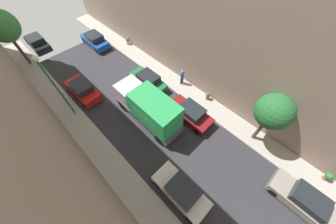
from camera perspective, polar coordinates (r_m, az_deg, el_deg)
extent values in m
plane|color=#2D2D33|center=(16.37, -4.11, -3.67)|extent=(32.00, 32.00, 0.00)
cube|color=#A8A399|center=(15.45, -18.36, -14.57)|extent=(2.00, 44.00, 0.15)
cube|color=#A8A399|center=(18.53, 7.38, 5.81)|extent=(2.00, 44.00, 0.15)
cube|color=white|center=(13.65, 4.10, -23.94)|extent=(1.76, 4.20, 0.76)
cube|color=#1E2328|center=(12.95, 4.83, -23.77)|extent=(1.56, 2.10, 0.64)
cylinder|color=black|center=(13.98, -3.34, -21.94)|extent=(0.22, 0.64, 0.64)
cylinder|color=black|center=(14.26, 1.47, -17.66)|extent=(0.22, 0.64, 0.64)
cylinder|color=black|center=(13.70, 7.00, -30.80)|extent=(0.22, 0.64, 0.64)
cylinder|color=black|center=(13.98, 11.65, -25.94)|extent=(0.22, 0.64, 0.64)
cube|color=red|center=(19.93, -25.43, 6.19)|extent=(1.76, 4.20, 0.76)
cube|color=#1E2328|center=(19.35, -25.96, 7.32)|extent=(1.56, 2.10, 0.64)
cylinder|color=black|center=(21.16, -28.90, 6.69)|extent=(0.22, 0.64, 0.64)
cylinder|color=black|center=(21.34, -25.44, 9.06)|extent=(0.22, 0.64, 0.64)
cylinder|color=black|center=(18.90, -24.95, 2.04)|extent=(0.22, 0.64, 0.64)
cylinder|color=black|center=(19.11, -21.12, 4.72)|extent=(0.22, 0.64, 0.64)
cube|color=black|center=(29.06, -36.09, 17.15)|extent=(1.76, 4.20, 0.76)
cube|color=#1E2328|center=(28.61, -36.70, 18.09)|extent=(1.56, 2.10, 0.64)
cylinder|color=black|center=(30.49, -38.13, 16.94)|extent=(0.22, 0.64, 0.64)
cylinder|color=black|center=(30.62, -35.63, 18.63)|extent=(0.22, 0.64, 0.64)
cylinder|color=black|center=(27.75, -36.12, 14.81)|extent=(0.22, 0.64, 0.64)
cylinder|color=black|center=(27.89, -33.40, 16.65)|extent=(0.22, 0.64, 0.64)
cube|color=gray|center=(16.29, 36.80, -21.58)|extent=(1.76, 4.20, 0.76)
cube|color=#1E2328|center=(15.76, 38.60, -21.08)|extent=(1.56, 2.10, 0.64)
cylinder|color=black|center=(15.71, 30.45, -21.17)|extent=(0.22, 0.64, 0.64)
cylinder|color=black|center=(16.48, 32.74, -16.85)|extent=(0.22, 0.64, 0.64)
cylinder|color=black|center=(17.38, 41.78, -22.20)|extent=(0.22, 0.64, 0.64)
cube|color=maroon|center=(16.35, 6.98, -0.68)|extent=(1.76, 4.20, 0.76)
cube|color=#1E2328|center=(15.74, 7.64, 0.45)|extent=(1.56, 2.10, 0.64)
cylinder|color=black|center=(16.74, 1.16, 0.41)|extent=(0.22, 0.64, 0.64)
cylinder|color=black|center=(17.46, 4.75, 3.34)|extent=(0.22, 0.64, 0.64)
cylinder|color=black|center=(15.76, 9.29, -6.09)|extent=(0.22, 0.64, 0.64)
cylinder|color=black|center=(16.52, 12.72, -2.68)|extent=(0.22, 0.64, 0.64)
cube|color=#1E6638|center=(18.97, -6.42, 9.53)|extent=(1.76, 4.20, 0.76)
cube|color=#1E2328|center=(18.40, -6.31, 10.83)|extent=(1.56, 2.10, 0.64)
cylinder|color=black|center=(19.76, -11.08, 10.07)|extent=(0.22, 0.64, 0.64)
cylinder|color=black|center=(20.38, -7.61, 12.34)|extent=(0.22, 0.64, 0.64)
cylinder|color=black|center=(17.97, -4.97, 5.31)|extent=(0.22, 0.64, 0.64)
cylinder|color=black|center=(18.65, -1.39, 7.90)|extent=(0.22, 0.64, 0.64)
cube|color=#194799|center=(26.18, -22.18, 20.15)|extent=(1.76, 4.20, 0.76)
cube|color=#1E2328|center=(25.71, -22.52, 21.29)|extent=(1.56, 2.10, 0.64)
cylinder|color=black|center=(27.34, -25.16, 19.95)|extent=(0.22, 0.64, 0.64)
cylinder|color=black|center=(27.79, -22.34, 21.60)|extent=(0.22, 0.64, 0.64)
cylinder|color=black|center=(24.83, -21.66, 17.67)|extent=(0.22, 0.64, 0.64)
cylinder|color=black|center=(25.33, -18.64, 19.46)|extent=(0.22, 0.64, 0.64)
cube|color=#4C4C51|center=(16.13, -6.21, -0.56)|extent=(2.20, 6.60, 0.50)
cube|color=#B7B7BC|center=(16.59, -12.04, 6.45)|extent=(2.10, 1.80, 1.70)
cube|color=green|center=(14.48, -4.11, 0.40)|extent=(2.24, 4.20, 2.40)
cylinder|color=black|center=(17.45, -14.19, 2.08)|extent=(0.30, 0.96, 0.96)
cylinder|color=black|center=(18.02, -9.26, 5.61)|extent=(0.30, 0.96, 0.96)
cylinder|color=black|center=(15.04, -2.86, -8.62)|extent=(0.30, 0.96, 0.96)
cylinder|color=black|center=(15.71, 2.36, -4.10)|extent=(0.30, 0.96, 0.96)
cylinder|color=#2D334C|center=(19.01, 4.21, 9.92)|extent=(0.18, 0.18, 0.82)
cylinder|color=#2D334C|center=(19.13, 4.66, 10.25)|extent=(0.18, 0.18, 0.82)
cylinder|color=#3359B2|center=(18.57, 4.58, 11.69)|extent=(0.36, 0.36, 0.64)
sphere|color=tan|center=(18.26, 4.68, 12.74)|extent=(0.24, 0.24, 0.24)
cylinder|color=brown|center=(26.26, -39.50, 14.81)|extent=(0.33, 0.33, 3.31)
sphere|color=#38843D|center=(25.09, -43.02, 19.40)|extent=(3.07, 3.07, 3.07)
cylinder|color=brown|center=(16.01, 27.16, -4.79)|extent=(0.28, 0.28, 2.80)
sphere|color=#23602D|center=(14.25, 30.73, 0.16)|extent=(2.60, 2.60, 2.60)
cylinder|color=brown|center=(18.26, 41.48, -15.39)|extent=(0.32, 0.32, 0.38)
sphere|color=#2D7233|center=(17.97, 42.18, -14.90)|extent=(0.50, 0.50, 0.50)
cylinder|color=brown|center=(18.12, 12.46, 4.59)|extent=(0.34, 0.34, 0.40)
sphere|color=#2D7233|center=(17.84, 12.68, 5.38)|extent=(0.45, 0.45, 0.45)
cylinder|color=#B2A899|center=(25.15, -12.67, 20.85)|extent=(0.36, 0.36, 0.44)
sphere|color=#38843D|center=(24.93, -12.85, 21.62)|extent=(0.46, 0.46, 0.46)
cylinder|color=#26723F|center=(16.88, -31.34, 5.58)|extent=(0.16, 0.16, 5.99)
sphere|color=white|center=(15.04, -36.69, 13.46)|extent=(0.44, 0.44, 0.44)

